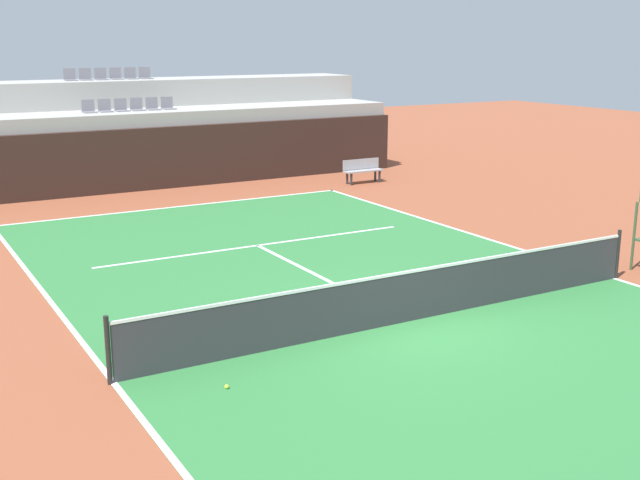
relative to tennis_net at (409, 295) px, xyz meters
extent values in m
plane|color=brown|center=(0.00, 0.00, -0.51)|extent=(80.00, 80.00, 0.00)
cube|color=#2D7238|center=(0.00, 0.00, -0.50)|extent=(11.00, 24.00, 0.01)
cube|color=white|center=(0.00, 11.95, -0.50)|extent=(11.00, 0.10, 0.00)
cube|color=white|center=(-5.45, 0.00, -0.50)|extent=(0.10, 24.00, 0.00)
cube|color=white|center=(5.45, 0.00, -0.50)|extent=(0.10, 24.00, 0.00)
cube|color=white|center=(0.00, 6.40, -0.50)|extent=(8.26, 0.10, 0.00)
cube|color=white|center=(0.00, 3.20, -0.50)|extent=(0.10, 6.40, 0.00)
cube|color=black|center=(0.00, 15.26, 0.55)|extent=(19.79, 0.30, 2.11)
cube|color=#9E9E99|center=(0.00, 16.61, 0.78)|extent=(19.79, 2.40, 2.58)
cube|color=#9E9E99|center=(0.00, 19.01, 1.27)|extent=(19.79, 2.40, 3.55)
cube|color=slate|center=(-1.41, 16.61, 2.09)|extent=(0.44, 0.44, 0.04)
cube|color=slate|center=(-1.41, 16.81, 2.31)|extent=(0.44, 0.04, 0.40)
cube|color=slate|center=(-0.84, 16.61, 2.09)|extent=(0.44, 0.44, 0.04)
cube|color=slate|center=(-0.84, 16.81, 2.31)|extent=(0.44, 0.04, 0.40)
cube|color=slate|center=(-0.28, 16.61, 2.09)|extent=(0.44, 0.44, 0.04)
cube|color=slate|center=(-0.28, 16.81, 2.31)|extent=(0.44, 0.04, 0.40)
cube|color=slate|center=(0.28, 16.61, 2.09)|extent=(0.44, 0.44, 0.04)
cube|color=slate|center=(0.28, 16.81, 2.31)|extent=(0.44, 0.04, 0.40)
cube|color=slate|center=(0.84, 16.61, 2.09)|extent=(0.44, 0.44, 0.04)
cube|color=slate|center=(0.84, 16.81, 2.31)|extent=(0.44, 0.04, 0.40)
cube|color=slate|center=(1.41, 16.61, 2.09)|extent=(0.44, 0.44, 0.04)
cube|color=slate|center=(1.41, 16.81, 2.31)|extent=(0.44, 0.04, 0.40)
cube|color=slate|center=(-1.41, 19.01, 3.07)|extent=(0.44, 0.44, 0.04)
cube|color=slate|center=(-1.41, 19.21, 3.29)|extent=(0.44, 0.04, 0.40)
cube|color=slate|center=(-0.84, 19.01, 3.07)|extent=(0.44, 0.44, 0.04)
cube|color=slate|center=(-0.84, 19.21, 3.29)|extent=(0.44, 0.04, 0.40)
cube|color=slate|center=(-0.28, 19.01, 3.07)|extent=(0.44, 0.44, 0.04)
cube|color=slate|center=(-0.28, 19.21, 3.29)|extent=(0.44, 0.04, 0.40)
cube|color=slate|center=(0.28, 19.01, 3.07)|extent=(0.44, 0.44, 0.04)
cube|color=slate|center=(0.28, 19.21, 3.29)|extent=(0.44, 0.04, 0.40)
cube|color=slate|center=(0.84, 19.01, 3.07)|extent=(0.44, 0.44, 0.04)
cube|color=slate|center=(0.84, 19.21, 3.29)|extent=(0.44, 0.04, 0.40)
cube|color=slate|center=(1.41, 19.01, 3.07)|extent=(0.44, 0.44, 0.04)
cube|color=slate|center=(1.41, 19.21, 3.29)|extent=(0.44, 0.04, 0.40)
cylinder|color=black|center=(-5.50, 0.00, 0.04)|extent=(0.08, 0.08, 1.07)
cylinder|color=black|center=(5.50, 0.00, 0.04)|extent=(0.08, 0.08, 1.07)
cube|color=#333338|center=(0.00, 0.00, -0.04)|extent=(10.90, 0.02, 0.92)
cube|color=white|center=(0.00, 0.00, 0.45)|extent=(10.90, 0.04, 0.05)
cylinder|color=#334C2D|center=(6.35, 0.30, 0.27)|extent=(0.06, 0.06, 1.55)
cube|color=#99999E|center=(7.18, 12.66, -0.06)|extent=(1.50, 0.40, 0.05)
cube|color=#99999E|center=(7.18, 12.84, 0.16)|extent=(1.50, 0.04, 0.36)
cube|color=#2D2D33|center=(6.58, 12.52, -0.30)|extent=(0.06, 0.06, 0.42)
cube|color=#2D2D33|center=(7.78, 12.52, -0.30)|extent=(0.06, 0.06, 0.42)
cube|color=#2D2D33|center=(6.58, 12.80, -0.30)|extent=(0.06, 0.06, 0.42)
cube|color=#2D2D33|center=(7.78, 12.80, -0.30)|extent=(0.06, 0.06, 0.42)
sphere|color=#CCE033|center=(-4.06, -1.04, -0.47)|extent=(0.07, 0.07, 0.07)
camera|label=1|loc=(-8.31, -11.24, 4.52)|focal=45.08mm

